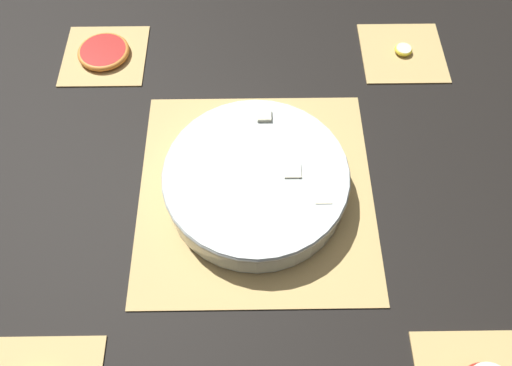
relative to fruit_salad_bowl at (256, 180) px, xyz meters
The scene contains 7 objects.
ground_plane 0.04m from the fruit_salad_bowl, 78.79° to the left, with size 6.00×6.00×0.00m, color black.
bamboo_mat_center 0.04m from the fruit_salad_bowl, 78.79° to the left, with size 0.40×0.39×0.01m.
coaster_mat_near_right 0.44m from the fruit_salad_bowl, 43.14° to the right, with size 0.16×0.16×0.01m.
coaster_mat_far_right 0.44m from the fruit_salad_bowl, 43.22° to the left, with size 0.16×0.16×0.01m.
fruit_salad_bowl is the anchor object (origin of this frame).
banana_coin_single 0.44m from the fruit_salad_bowl, 43.14° to the right, with size 0.04×0.04×0.01m.
grapefruit_slice 0.44m from the fruit_salad_bowl, 43.22° to the left, with size 0.10×0.10×0.01m.
Camera 1 is at (-0.42, 0.01, 0.73)m, focal length 35.00 mm.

